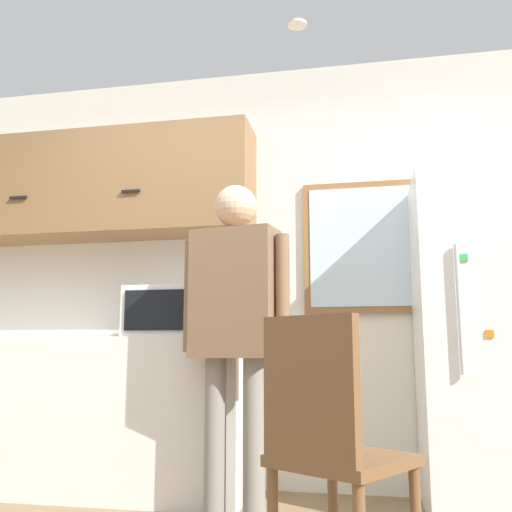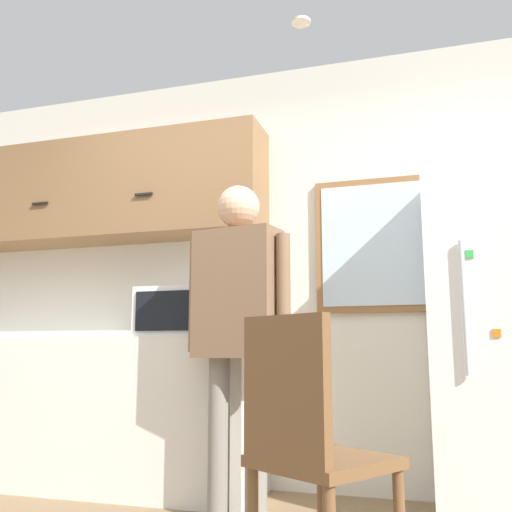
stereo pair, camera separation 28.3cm
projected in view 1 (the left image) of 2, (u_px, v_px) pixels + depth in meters
name	position (u px, v px, depth m)	size (l,w,h in m)	color
back_wall	(257.00, 270.00, 3.69)	(6.00, 0.06, 2.70)	silver
counter	(70.00, 413.00, 3.46)	(2.20, 0.56, 0.91)	silver
upper_cabinets	(89.00, 187.00, 3.79)	(2.20, 0.39, 0.69)	olive
microwave	(173.00, 312.00, 3.36)	(0.51, 0.38, 0.29)	white
person	(235.00, 310.00, 2.92)	(0.58, 0.29, 1.70)	gray
refrigerator	(493.00, 340.00, 3.00)	(0.76, 0.70, 1.78)	white
chair	(329.00, 440.00, 1.98)	(0.57, 0.57, 0.95)	brown
window	(360.00, 247.00, 3.54)	(0.70, 0.05, 0.83)	olive
ceiling_light	(297.00, 24.00, 3.27)	(0.11, 0.11, 0.01)	white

